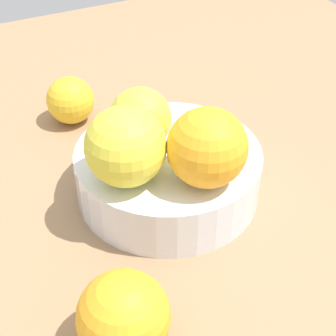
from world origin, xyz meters
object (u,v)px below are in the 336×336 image
Objects in this scene: orange_in_bowl_2 at (125,147)px; orange_in_bowl_1 at (207,148)px; orange_loose_1 at (70,100)px; fruit_bowl at (168,173)px; orange_loose_0 at (123,316)px; orange_in_bowl_0 at (141,118)px.

orange_in_bowl_1 is at bearing -28.38° from orange_in_bowl_2.
orange_loose_1 is at bearing 87.30° from orange_in_bowl_2.
orange_loose_0 is (-11.64, -14.98, 1.04)cm from fruit_bowl.
fruit_bowl is at bearing 52.15° from orange_loose_0.
orange_loose_1 is (0.97, 20.55, -6.29)cm from orange_in_bowl_2.
orange_loose_0 is (-6.15, -12.86, -5.68)cm from orange_in_bowl_2.
fruit_bowl is 8.94cm from orange_in_bowl_2.
orange_in_bowl_1 is (1.09, -5.68, 6.68)cm from fruit_bowl.
orange_in_bowl_0 is at bearing 110.14° from orange_in_bowl_1.
orange_in_bowl_1 is at bearing -69.86° from orange_in_bowl_0.
fruit_bowl is 19.01cm from orange_loose_0.
orange_in_bowl_0 is 1.05× the size of orange_loose_1.
orange_loose_1 is (-5.62, 24.11, -6.26)cm from orange_in_bowl_1.
orange_in_bowl_1 is (2.97, -8.09, 0.60)cm from orange_in_bowl_0.
orange_in_bowl_2 reaches higher than orange_loose_1.
orange_loose_0 reaches higher than orange_loose_1.
fruit_bowl is 2.66× the size of orange_loose_0.
orange_loose_1 is (-2.65, 16.02, -5.66)cm from orange_in_bowl_0.
orange_loose_1 is at bearing 77.98° from orange_loose_0.
fruit_bowl is 3.05× the size of orange_in_bowl_0.
fruit_bowl is 2.57× the size of orange_in_bowl_1.
orange_in_bowl_2 is (-3.62, -4.53, 0.64)cm from orange_in_bowl_0.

